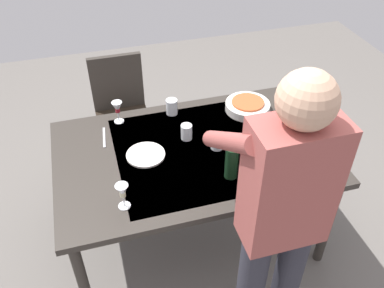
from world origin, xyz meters
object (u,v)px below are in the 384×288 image
at_px(chair_near, 121,107).
at_px(water_cup_near_right, 217,142).
at_px(wine_glass_left, 122,192).
at_px(person_server, 280,217).
at_px(wine_bottle, 232,161).
at_px(water_cup_near_left, 172,107).
at_px(dining_table, 192,159).
at_px(serving_bowl_pasta, 248,106).
at_px(water_cup_far_left, 186,132).
at_px(wine_glass_right, 117,108).
at_px(dinner_plate_near, 146,155).

xyz_separation_m(chair_near, water_cup_near_right, (-0.47, 0.92, 0.26)).
relative_size(wine_glass_left, water_cup_near_right, 1.58).
distance_m(person_server, wine_bottle, 0.52).
xyz_separation_m(wine_bottle, water_cup_near_left, (0.17, -0.68, -0.06)).
bearing_deg(dining_table, wine_bottle, 118.20).
relative_size(wine_glass_left, serving_bowl_pasta, 0.50).
height_order(wine_bottle, water_cup_near_right, wine_bottle).
relative_size(water_cup_near_left, serving_bowl_pasta, 0.35).
distance_m(chair_near, water_cup_far_left, 0.88).
bearing_deg(wine_bottle, water_cup_far_left, -69.34).
bearing_deg(wine_glass_right, water_cup_far_left, 142.20).
xyz_separation_m(person_server, serving_bowl_pasta, (-0.31, -1.09, -0.18)).
bearing_deg(wine_glass_left, water_cup_near_right, -152.56).
distance_m(dining_table, person_server, 0.85).
height_order(person_server, dinner_plate_near, person_server).
relative_size(wine_glass_right, serving_bowl_pasta, 0.50).
distance_m(water_cup_near_left, water_cup_near_right, 0.46).
bearing_deg(person_server, dining_table, -77.56).
xyz_separation_m(wine_glass_left, wine_glass_right, (-0.08, -0.75, 0.00)).
xyz_separation_m(wine_bottle, wine_glass_left, (0.60, 0.06, -0.01)).
bearing_deg(wine_bottle, dining_table, -61.80).
xyz_separation_m(person_server, wine_glass_right, (0.55, -1.20, -0.11)).
distance_m(water_cup_near_left, dinner_plate_near, 0.46).
distance_m(wine_glass_right, serving_bowl_pasta, 0.87).
height_order(wine_bottle, water_cup_far_left, wine_bottle).
xyz_separation_m(person_server, water_cup_far_left, (0.18, -0.91, -0.17)).
bearing_deg(dinner_plate_near, wine_bottle, 144.31).
bearing_deg(wine_glass_right, wine_bottle, 127.38).
height_order(chair_near, person_server, person_server).
distance_m(wine_glass_right, dinner_plate_near, 0.41).
bearing_deg(dining_table, water_cup_far_left, -88.55).
bearing_deg(dining_table, person_server, 102.44).
height_order(person_server, wine_glass_left, person_server).
height_order(chair_near, water_cup_near_right, chair_near).
xyz_separation_m(wine_glass_right, water_cup_near_left, (-0.36, 0.00, -0.05)).
bearing_deg(water_cup_near_right, dining_table, -6.63).
distance_m(chair_near, wine_glass_right, 0.59).
xyz_separation_m(dining_table, water_cup_far_left, (0.00, -0.12, 0.12)).
xyz_separation_m(wine_glass_right, water_cup_far_left, (-0.37, 0.29, -0.05)).
xyz_separation_m(dining_table, wine_glass_left, (0.46, 0.33, 0.17)).
distance_m(dining_table, dinner_plate_near, 0.29).
xyz_separation_m(person_server, dinner_plate_near, (0.45, -0.82, -0.21)).
relative_size(wine_bottle, dinner_plate_near, 1.29).
bearing_deg(serving_bowl_pasta, wine_bottle, 60.04).
bearing_deg(water_cup_near_right, water_cup_far_left, -42.44).
distance_m(water_cup_far_left, serving_bowl_pasta, 0.52).
bearing_deg(wine_glass_left, dining_table, -143.96).
xyz_separation_m(chair_near, wine_glass_left, (0.14, 1.24, 0.32)).
relative_size(person_server, water_cup_near_right, 17.64).
distance_m(chair_near, wine_glass_left, 1.29).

